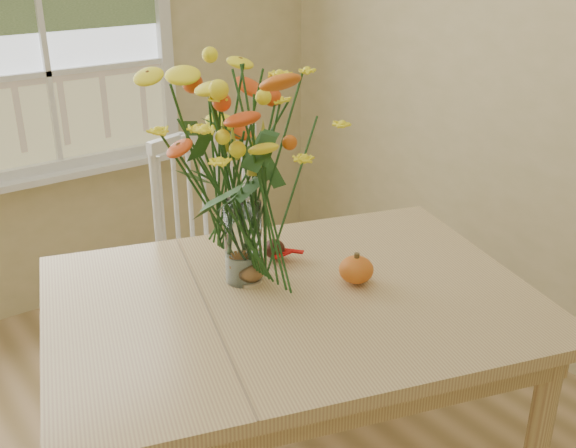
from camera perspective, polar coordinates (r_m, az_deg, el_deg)
dining_table at (r=2.03m, az=0.34°, el=-8.29°), size 1.64×1.38×0.75m
windsor_chair at (r=2.72m, az=-5.86°, el=-2.11°), size 0.47×0.45×1.00m
flower_vase at (r=1.92m, az=-4.02°, el=5.37°), size 0.53×0.53×0.63m
pumpkin at (r=2.04m, az=5.79°, el=-3.98°), size 0.10×0.10×0.08m
turkey_figurine at (r=2.02m, az=-3.17°, el=-4.02°), size 0.10×0.09×0.11m
dark_gourd at (r=2.18m, az=-1.18°, el=-2.19°), size 0.13×0.11×0.06m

